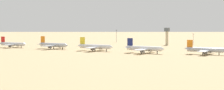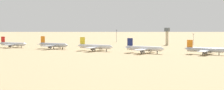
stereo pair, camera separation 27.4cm
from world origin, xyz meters
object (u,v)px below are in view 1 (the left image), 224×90
at_px(parked_jet_navy_5, 144,48).
at_px(parked_jet_orange_6, 205,50).
at_px(parked_jet_orange_3, 53,45).
at_px(parked_jet_yellow_4, 95,47).
at_px(control_tower, 167,34).
at_px(light_pole_mid, 116,35).
at_px(light_pole_west, 193,38).
at_px(parked_jet_red_2, 12,44).

relative_size(parked_jet_navy_5, parked_jet_orange_6, 1.07).
bearing_deg(parked_jet_orange_3, parked_jet_orange_6, 6.02).
xyz_separation_m(parked_jet_yellow_4, control_tower, (28.37, 121.69, 7.80)).
relative_size(control_tower, light_pole_mid, 1.22).
bearing_deg(parked_jet_orange_6, parked_jet_navy_5, -166.21).
bearing_deg(light_pole_west, parked_jet_orange_6, -71.78).
distance_m(parked_jet_orange_6, light_pole_west, 138.77).
relative_size(parked_jet_red_2, light_pole_mid, 2.10).
relative_size(parked_jet_yellow_4, parked_jet_orange_6, 1.06).
height_order(parked_jet_orange_6, light_pole_mid, light_pole_mid).
xyz_separation_m(parked_jet_red_2, light_pole_west, (153.57, 134.22, 3.83)).
distance_m(parked_jet_red_2, parked_jet_orange_6, 196.95).
distance_m(parked_jet_yellow_4, control_tower, 125.20).
height_order(parked_jet_orange_3, parked_jet_orange_6, parked_jet_orange_3).
relative_size(parked_jet_orange_6, light_pole_west, 2.79).
bearing_deg(control_tower, parked_jet_yellow_4, -103.12).
distance_m(parked_jet_navy_5, parked_jet_orange_6, 50.03).
xyz_separation_m(parked_jet_yellow_4, parked_jet_navy_5, (49.45, -4.00, 0.04)).
height_order(parked_jet_orange_3, parked_jet_navy_5, parked_jet_navy_5).
height_order(parked_jet_red_2, parked_jet_orange_6, parked_jet_orange_6).
bearing_deg(light_pole_west, parked_jet_orange_3, -128.28).
xyz_separation_m(control_tower, light_pole_west, (26.83, 15.62, -4.38)).
distance_m(control_tower, light_pole_mid, 76.06).
height_order(parked_jet_yellow_4, light_pole_mid, light_pole_mid).
bearing_deg(control_tower, light_pole_west, 30.20).
xyz_separation_m(parked_jet_orange_6, light_pole_west, (-43.37, 131.77, 3.66)).
bearing_deg(light_pole_west, light_pole_mid, 178.31).
distance_m(parked_jet_navy_5, light_pole_west, 141.47).
bearing_deg(control_tower, parked_jet_navy_5, -80.48).
xyz_separation_m(parked_jet_yellow_4, parked_jet_orange_6, (98.57, 5.54, -0.24)).
height_order(parked_jet_orange_3, light_pole_west, light_pole_west).
distance_m(parked_jet_orange_3, light_pole_west, 168.74).
bearing_deg(parked_jet_orange_3, light_pole_west, 57.48).
height_order(parked_jet_orange_6, light_pole_west, light_pole_west).
height_order(parked_jet_red_2, control_tower, control_tower).
relative_size(parked_jet_orange_3, parked_jet_yellow_4, 0.99).
distance_m(parked_jet_orange_3, parked_jet_yellow_4, 49.55).
distance_m(parked_jet_red_2, parked_jet_yellow_4, 98.42).
height_order(parked_jet_red_2, parked_jet_navy_5, parked_jet_navy_5).
xyz_separation_m(parked_jet_orange_3, light_pole_mid, (3.97, 135.40, 5.24)).
bearing_deg(parked_jet_yellow_4, light_pole_west, 70.22).
height_order(parked_jet_navy_5, parked_jet_orange_6, parked_jet_navy_5).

